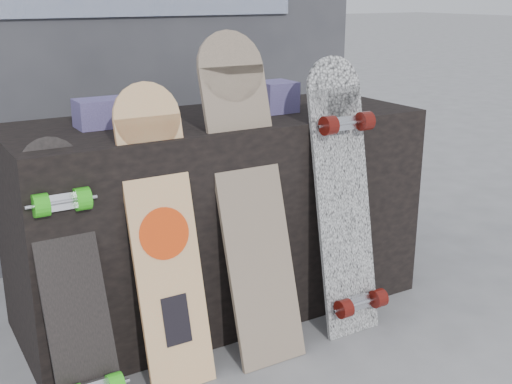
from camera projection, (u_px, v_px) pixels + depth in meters
ground at (286, 361)px, 2.29m from camera, size 60.00×60.00×0.00m
vendor_table at (219, 215)px, 2.58m from camera, size 1.60×0.60×0.80m
booth at (135, 26)px, 3.07m from camera, size 2.40×0.22×2.20m
merch_box_purple at (102, 113)px, 2.26m from camera, size 0.18×0.12×0.10m
merch_box_small at (276, 97)px, 2.55m from camera, size 0.14×0.14×0.12m
merch_box_flat at (261, 104)px, 2.55m from camera, size 0.22×0.10×0.06m
longboard_geisha at (163, 229)px, 2.08m from camera, size 0.23×0.26×0.99m
longboard_celtic at (249, 188)px, 2.24m from camera, size 0.25×0.36×1.14m
longboard_cascadia at (344, 194)px, 2.39m from camera, size 0.23×0.28×1.04m
skateboard_dark at (72, 278)px, 1.94m from camera, size 0.19×0.37×0.84m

